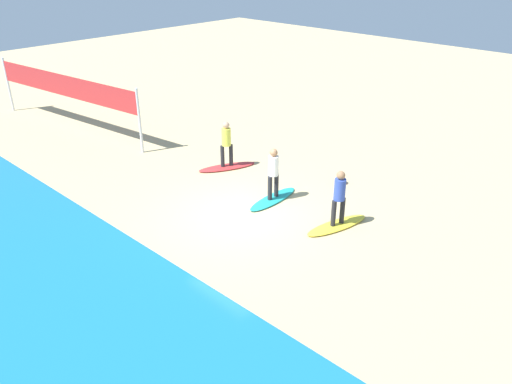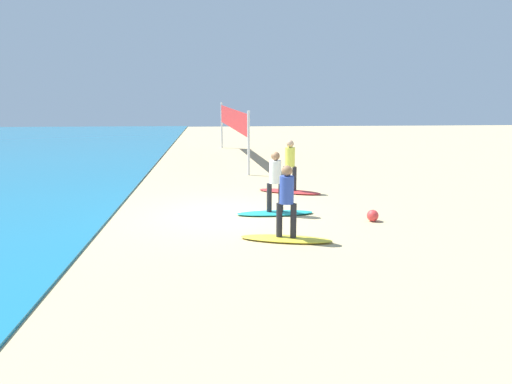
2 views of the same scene
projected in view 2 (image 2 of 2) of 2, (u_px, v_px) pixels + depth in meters
ground_plane at (224, 215)px, 14.16m from camera, size 60.00×60.00×0.00m
surfboard_yellow at (286, 239)px, 11.81m from camera, size 1.05×2.17×0.09m
surfer_yellow at (287, 196)px, 11.60m from camera, size 0.32×0.45×1.64m
surfboard_teal at (275, 213)px, 14.17m from camera, size 0.66×2.12×0.09m
surfer_teal at (275, 177)px, 13.97m from camera, size 0.32×0.46×1.64m
surfboard_red at (289, 191)px, 17.02m from camera, size 1.39×2.14×0.09m
surfer_red at (290, 161)px, 16.82m from camera, size 0.32×0.43×1.64m
volleyball_net at (233, 121)px, 24.30m from camera, size 9.04×1.17×2.50m
beach_ball at (373, 216)px, 13.46m from camera, size 0.31×0.31×0.31m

